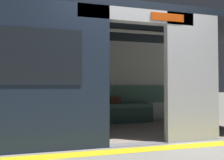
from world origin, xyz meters
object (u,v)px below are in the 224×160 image
Objects in this scene: handbag at (115,100)px; train_car at (113,58)px; bench_seat at (104,109)px; grab_pole_door at (104,78)px; person_seated at (97,95)px; book at (79,104)px.

train_car is at bearing 71.58° from handbag.
grab_pole_door is at bearing 76.18° from bench_seat.
train_car reaches higher than grab_pole_door.
person_seated reaches higher than handbag.
handbag is at bearing -167.25° from person_seated.
handbag is at bearing -108.42° from train_car.
person_seated is 5.42× the size of book.
train_car reaches higher than handbag.
handbag is 1.91m from grab_pole_door.
grab_pole_door reaches higher than bench_seat.
train_car is 1.51m from book.
train_car is 3.13× the size of grab_pole_door.
grab_pole_door is (0.41, 1.66, 0.67)m from bench_seat.
handbag is (-0.46, -0.10, -0.13)m from person_seated.
grab_pole_door reaches higher than person_seated.
grab_pole_door is at bearing 62.32° from train_car.
bench_seat is 10.95× the size of book.
train_car reaches higher than person_seated.
person_seated reaches higher than bench_seat.
grab_pole_door reaches higher than handbag.
train_car is at bearing 117.69° from book.
bench_seat is 1.83m from grab_pole_door.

